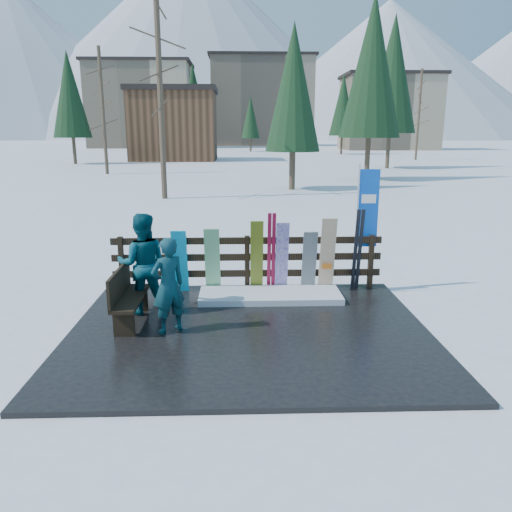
{
  "coord_description": "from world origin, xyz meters",
  "views": [
    {
      "loc": [
        -0.16,
        -7.86,
        3.29
      ],
      "look_at": [
        0.14,
        1.0,
        1.1
      ],
      "focal_mm": 35.0,
      "sensor_mm": 36.0,
      "label": 1
    }
  ],
  "objects_px": {
    "snowboard_4": "(309,262)",
    "person_front": "(168,286)",
    "snowboard_2": "(257,257)",
    "bench": "(126,294)",
    "snowboard_1": "(212,260)",
    "snowboard_0": "(180,262)",
    "snowboard_3": "(282,257)",
    "rental_flag": "(365,213)",
    "snowboard_5": "(327,255)",
    "person_back": "(143,264)"
  },
  "relations": [
    {
      "from": "snowboard_1",
      "to": "snowboard_5",
      "type": "relative_size",
      "value": 0.89
    },
    {
      "from": "snowboard_2",
      "to": "snowboard_5",
      "type": "xyz_separation_m",
      "value": [
        1.45,
        -0.0,
        0.02
      ]
    },
    {
      "from": "person_back",
      "to": "rental_flag",
      "type": "bearing_deg",
      "value": -169.09
    },
    {
      "from": "snowboard_0",
      "to": "snowboard_3",
      "type": "distance_m",
      "value": 2.07
    },
    {
      "from": "person_front",
      "to": "snowboard_3",
      "type": "bearing_deg",
      "value": -169.34
    },
    {
      "from": "person_front",
      "to": "person_back",
      "type": "distance_m",
      "value": 1.13
    },
    {
      "from": "bench",
      "to": "snowboard_2",
      "type": "bearing_deg",
      "value": 35.1
    },
    {
      "from": "person_front",
      "to": "rental_flag",
      "type": "bearing_deg",
      "value": 176.99
    },
    {
      "from": "bench",
      "to": "snowboard_5",
      "type": "relative_size",
      "value": 0.94
    },
    {
      "from": "person_front",
      "to": "snowboard_4",
      "type": "bearing_deg",
      "value": -176.3
    },
    {
      "from": "bench",
      "to": "snowboard_3",
      "type": "xyz_separation_m",
      "value": [
        2.81,
        1.62,
        0.23
      ]
    },
    {
      "from": "snowboard_0",
      "to": "person_front",
      "type": "bearing_deg",
      "value": -88.75
    },
    {
      "from": "snowboard_5",
      "to": "rental_flag",
      "type": "xyz_separation_m",
      "value": [
        0.81,
        0.27,
        0.82
      ]
    },
    {
      "from": "bench",
      "to": "person_front",
      "type": "distance_m",
      "value": 0.94
    },
    {
      "from": "snowboard_0",
      "to": "snowboard_2",
      "type": "height_order",
      "value": "snowboard_2"
    },
    {
      "from": "snowboard_1",
      "to": "snowboard_3",
      "type": "height_order",
      "value": "snowboard_3"
    },
    {
      "from": "snowboard_1",
      "to": "rental_flag",
      "type": "relative_size",
      "value": 0.55
    },
    {
      "from": "rental_flag",
      "to": "person_front",
      "type": "bearing_deg",
      "value": -148.52
    },
    {
      "from": "snowboard_2",
      "to": "snowboard_4",
      "type": "height_order",
      "value": "snowboard_2"
    },
    {
      "from": "snowboard_3",
      "to": "person_front",
      "type": "xyz_separation_m",
      "value": [
        -2.03,
        -2.04,
        0.05
      ]
    },
    {
      "from": "bench",
      "to": "snowboard_5",
      "type": "distance_m",
      "value": 4.09
    },
    {
      "from": "snowboard_1",
      "to": "snowboard_3",
      "type": "xyz_separation_m",
      "value": [
        1.42,
        0.0,
        0.06
      ]
    },
    {
      "from": "rental_flag",
      "to": "person_back",
      "type": "xyz_separation_m",
      "value": [
        -4.35,
        -1.35,
        -0.69
      ]
    },
    {
      "from": "snowboard_0",
      "to": "snowboard_1",
      "type": "relative_size",
      "value": 0.96
    },
    {
      "from": "snowboard_5",
      "to": "rental_flag",
      "type": "distance_m",
      "value": 1.18
    },
    {
      "from": "person_front",
      "to": "snowboard_0",
      "type": "bearing_deg",
      "value": -123.23
    },
    {
      "from": "rental_flag",
      "to": "person_back",
      "type": "distance_m",
      "value": 4.61
    },
    {
      "from": "snowboard_4",
      "to": "snowboard_5",
      "type": "xyz_separation_m",
      "value": [
        0.37,
        -0.0,
        0.14
      ]
    },
    {
      "from": "snowboard_0",
      "to": "snowboard_2",
      "type": "relative_size",
      "value": 0.87
    },
    {
      "from": "snowboard_0",
      "to": "person_back",
      "type": "bearing_deg",
      "value": -116.48
    },
    {
      "from": "bench",
      "to": "snowboard_4",
      "type": "xyz_separation_m",
      "value": [
        3.38,
        1.62,
        0.13
      ]
    },
    {
      "from": "snowboard_3",
      "to": "person_back",
      "type": "relative_size",
      "value": 0.84
    },
    {
      "from": "snowboard_3",
      "to": "person_back",
      "type": "xyz_separation_m",
      "value": [
        -2.61,
        -1.08,
        0.17
      ]
    },
    {
      "from": "snowboard_3",
      "to": "snowboard_4",
      "type": "distance_m",
      "value": 0.57
    },
    {
      "from": "bench",
      "to": "snowboard_1",
      "type": "xyz_separation_m",
      "value": [
        1.4,
        1.62,
        0.18
      ]
    },
    {
      "from": "snowboard_2",
      "to": "snowboard_3",
      "type": "relative_size",
      "value": 1.02
    },
    {
      "from": "snowboard_2",
      "to": "snowboard_4",
      "type": "bearing_deg",
      "value": 0.0
    },
    {
      "from": "bench",
      "to": "person_front",
      "type": "bearing_deg",
      "value": -28.18
    },
    {
      "from": "snowboard_1",
      "to": "snowboard_5",
      "type": "bearing_deg",
      "value": -0.0
    },
    {
      "from": "bench",
      "to": "snowboard_1",
      "type": "relative_size",
      "value": 1.05
    },
    {
      "from": "rental_flag",
      "to": "snowboard_3",
      "type": "bearing_deg",
      "value": -171.19
    },
    {
      "from": "snowboard_1",
      "to": "person_front",
      "type": "relative_size",
      "value": 0.89
    },
    {
      "from": "bench",
      "to": "snowboard_5",
      "type": "xyz_separation_m",
      "value": [
        3.75,
        1.62,
        0.27
      ]
    },
    {
      "from": "person_front",
      "to": "snowboard_2",
      "type": "bearing_deg",
      "value": -161.1
    },
    {
      "from": "snowboard_0",
      "to": "snowboard_3",
      "type": "height_order",
      "value": "snowboard_3"
    },
    {
      "from": "bench",
      "to": "snowboard_0",
      "type": "relative_size",
      "value": 1.1
    },
    {
      "from": "snowboard_4",
      "to": "person_front",
      "type": "height_order",
      "value": "person_front"
    },
    {
      "from": "snowboard_0",
      "to": "person_front",
      "type": "height_order",
      "value": "person_front"
    },
    {
      "from": "snowboard_1",
      "to": "person_back",
      "type": "bearing_deg",
      "value": -137.83
    },
    {
      "from": "snowboard_5",
      "to": "person_back",
      "type": "bearing_deg",
      "value": -162.99
    }
  ]
}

